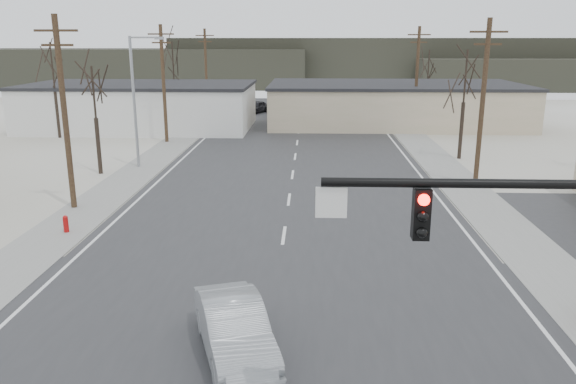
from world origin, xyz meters
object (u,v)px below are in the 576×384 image
at_px(fire_hydrant, 66,224).
at_px(sedan_crossing, 234,329).
at_px(car_far_a, 337,108).
at_px(car_far_b, 256,107).

relative_size(fire_hydrant, sedan_crossing, 0.18).
height_order(car_far_a, car_far_b, car_far_a).
bearing_deg(sedan_crossing, car_far_b, 76.19).
bearing_deg(fire_hydrant, sedan_crossing, -47.58).
bearing_deg(car_far_a, sedan_crossing, 62.00).
bearing_deg(car_far_b, fire_hydrant, -71.93).
bearing_deg(car_far_b, sedan_crossing, -61.10).
relative_size(car_far_a, car_far_b, 1.32).
bearing_deg(fire_hydrant, car_far_b, 84.01).
xyz_separation_m(car_far_a, car_far_b, (-9.86, 1.26, -0.09)).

